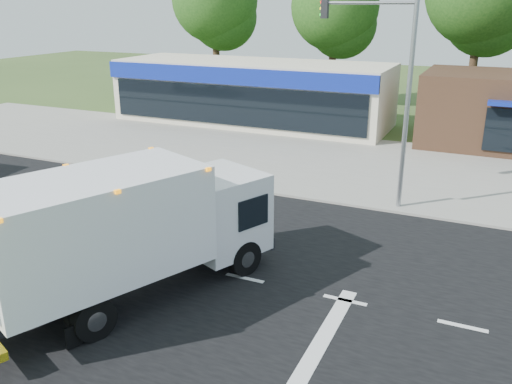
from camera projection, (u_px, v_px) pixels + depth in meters
ground at (245, 279)px, 15.79m from camera, size 120.00×120.00×0.00m
road_asphalt at (245, 278)px, 15.79m from camera, size 60.00×14.00×0.02m
sidewalk at (329, 192)px, 22.81m from camera, size 60.00×2.40×0.12m
parking_apron at (362, 159)px, 27.81m from camera, size 60.00×9.00×0.02m
lane_markings at (269, 311)px, 14.09m from camera, size 55.20×7.00×0.01m
ems_box_truck at (128, 226)px, 14.13m from camera, size 5.58×8.57×3.65m
emergency_worker at (5, 273)px, 14.15m from camera, size 0.75×0.78×1.92m
retail_strip_mall at (252, 92)px, 35.76m from camera, size 18.00×6.20×4.00m
traffic_signal_pole at (392, 80)px, 19.77m from camera, size 3.51×0.25×8.00m
background_trees at (407, 6)px, 37.87m from camera, size 36.77×7.39×12.10m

